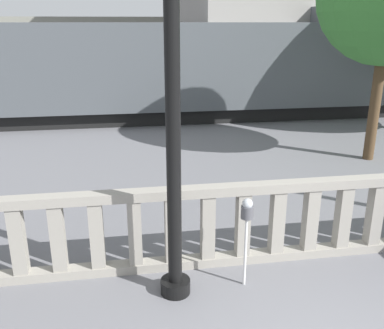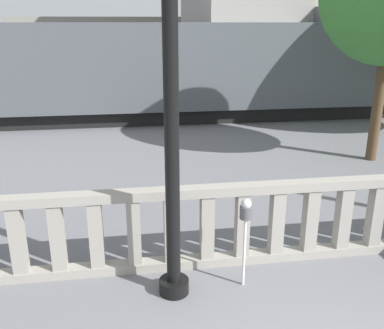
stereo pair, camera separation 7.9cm
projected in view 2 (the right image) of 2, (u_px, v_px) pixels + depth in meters
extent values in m
cube|color=gray|center=(258.00, 256.00, 6.81)|extent=(13.76, 0.24, 0.14)
cube|color=gray|center=(261.00, 188.00, 6.44)|extent=(13.76, 0.24, 0.14)
cube|color=gray|center=(18.00, 240.00, 6.12)|extent=(0.20, 0.20, 1.03)
cube|color=gray|center=(57.00, 237.00, 6.20)|extent=(0.20, 0.20, 1.03)
cube|color=gray|center=(96.00, 234.00, 6.28)|extent=(0.20, 0.20, 1.03)
cube|color=gray|center=(134.00, 232.00, 6.35)|extent=(0.20, 0.20, 1.03)
cube|color=gray|center=(171.00, 229.00, 6.43)|extent=(0.20, 0.20, 1.03)
cube|color=gray|center=(207.00, 227.00, 6.51)|extent=(0.20, 0.20, 1.03)
cube|color=gray|center=(242.00, 224.00, 6.59)|extent=(0.20, 0.20, 1.03)
cube|color=gray|center=(277.00, 222.00, 6.66)|extent=(0.20, 0.20, 1.03)
cube|color=gray|center=(310.00, 220.00, 6.74)|extent=(0.20, 0.20, 1.03)
cube|color=gray|center=(343.00, 217.00, 6.82)|extent=(0.20, 0.20, 1.03)
cube|color=gray|center=(375.00, 215.00, 6.90)|extent=(0.20, 0.20, 1.03)
cylinder|color=black|center=(174.00, 286.00, 6.00)|extent=(0.42, 0.42, 0.20)
cylinder|color=black|center=(171.00, 75.00, 5.07)|extent=(0.19, 0.19, 5.64)
cylinder|color=silver|center=(244.00, 252.00, 6.04)|extent=(0.04, 0.04, 1.06)
cylinder|color=#4C4C51|center=(246.00, 212.00, 5.84)|extent=(0.17, 0.17, 0.18)
sphere|color=#B2B7BC|center=(246.00, 204.00, 5.80)|extent=(0.15, 0.15, 0.15)
cube|color=black|center=(134.00, 113.00, 16.53)|extent=(20.52, 2.42, 0.55)
cube|color=#4C5156|center=(132.00, 65.00, 15.96)|extent=(20.94, 3.03, 3.04)
cube|color=#4C5156|center=(362.00, 14.00, 16.65)|extent=(3.00, 2.72, 0.60)
cube|color=black|center=(218.00, 69.00, 31.64)|extent=(28.24, 2.31, 0.55)
cube|color=gray|center=(218.00, 42.00, 31.02)|extent=(28.82, 2.88, 3.37)
cylinder|color=#4C3823|center=(378.00, 106.00, 11.36)|extent=(0.28, 0.28, 2.96)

